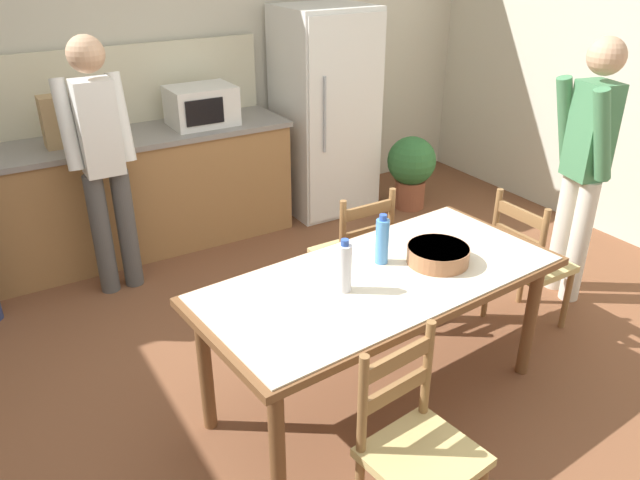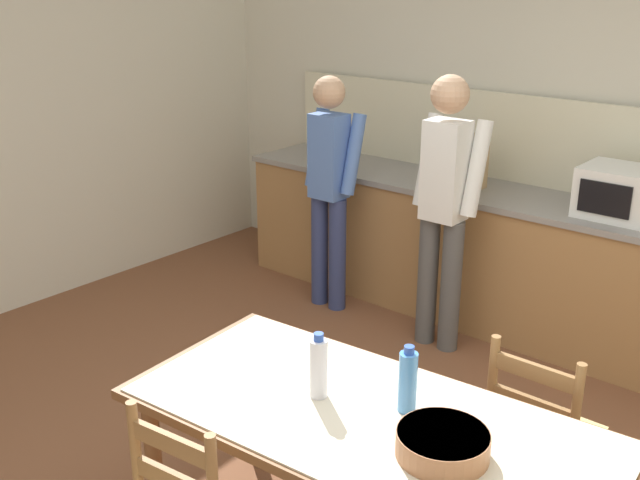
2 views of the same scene
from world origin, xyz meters
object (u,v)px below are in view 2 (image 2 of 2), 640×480
object	(u,v)px
microwave	(625,193)
bottle_off_centre	(408,381)
serving_bowl	(443,443)
person_at_counter	(445,200)
bottle_near_centre	(319,367)
person_at_sink	(330,182)
paper_bag	(467,161)
chair_side_far_right	(540,435)
dining_table	(369,434)

from	to	relation	value
microwave	bottle_off_centre	size ratio (longest dim) A/B	1.85
serving_bowl	person_at_counter	bearing A→B (deg)	121.27
bottle_near_centre	person_at_sink	distance (m)	2.51
bottle_near_centre	bottle_off_centre	distance (m)	0.35
paper_bag	chair_side_far_right	distance (m)	2.27
paper_bag	bottle_off_centre	distance (m)	2.58
microwave	person_at_counter	size ratio (longest dim) A/B	0.28
bottle_near_centre	serving_bowl	xyz separation A→B (m)	(0.57, -0.02, -0.07)
paper_bag	dining_table	xyz separation A→B (m)	(1.01, -2.44, -0.43)
dining_table	microwave	bearing A→B (deg)	88.95
paper_bag	chair_side_far_right	size ratio (longest dim) A/B	0.40
microwave	person_at_sink	world-z (taller)	person_at_sink
bottle_near_centre	person_at_sink	xyz separation A→B (m)	(-1.56, 1.97, 0.04)
serving_bowl	person_at_counter	size ratio (longest dim) A/B	0.18
serving_bowl	paper_bag	bearing A→B (deg)	118.37
microwave	chair_side_far_right	size ratio (longest dim) A/B	0.55
paper_bag	serving_bowl	xyz separation A→B (m)	(1.34, -2.48, -0.30)
paper_bag	bottle_off_centre	size ratio (longest dim) A/B	1.33
dining_table	serving_bowl	distance (m)	0.36
bottle_near_centre	chair_side_far_right	world-z (taller)	bottle_near_centre
paper_bag	bottle_off_centre	world-z (taller)	paper_bag
chair_side_far_right	person_at_sink	size ratio (longest dim) A/B	0.55
bottle_off_centre	paper_bag	bearing A→B (deg)	115.13
dining_table	bottle_off_centre	xyz separation A→B (m)	(0.08, 0.12, 0.21)
bottle_near_centre	person_at_counter	bearing A→B (deg)	107.87
microwave	dining_table	bearing A→B (deg)	-91.05
dining_table	bottle_near_centre	size ratio (longest dim) A/B	7.19
paper_bag	person_at_sink	bearing A→B (deg)	-148.21
person_at_sink	person_at_counter	world-z (taller)	person_at_counter
dining_table	paper_bag	bearing A→B (deg)	112.40
chair_side_far_right	person_at_counter	xyz separation A→B (m)	(-1.22, 1.17, 0.54)
paper_bag	serving_bowl	world-z (taller)	paper_bag
person_at_counter	bottle_near_centre	bearing A→B (deg)	-162.13
paper_bag	chair_side_far_right	xyz separation A→B (m)	(1.36, -1.68, -0.68)
person_at_counter	microwave	bearing A→B (deg)	-60.25
chair_side_far_right	person_at_sink	distance (m)	2.51
bottle_off_centre	person_at_sink	size ratio (longest dim) A/B	0.16
chair_side_far_right	person_at_sink	xyz separation A→B (m)	(-2.16, 1.19, 0.50)
bottle_near_centre	person_at_sink	bearing A→B (deg)	128.48
dining_table	serving_bowl	bearing A→B (deg)	-6.46
paper_bag	person_at_sink	distance (m)	0.95
dining_table	chair_side_far_right	bearing A→B (deg)	64.66
dining_table	serving_bowl	size ratio (longest dim) A/B	6.07
dining_table	chair_side_far_right	world-z (taller)	chair_side_far_right
microwave	bottle_off_centre	xyz separation A→B (m)	(0.04, -2.33, -0.19)
person_at_sink	chair_side_far_right	bearing A→B (deg)	-118.94
microwave	bottle_near_centre	xyz separation A→B (m)	(-0.28, -2.47, -0.19)
bottle_off_centre	chair_side_far_right	distance (m)	0.83
bottle_near_centre	dining_table	bearing A→B (deg)	4.71
microwave	paper_bag	size ratio (longest dim) A/B	1.39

